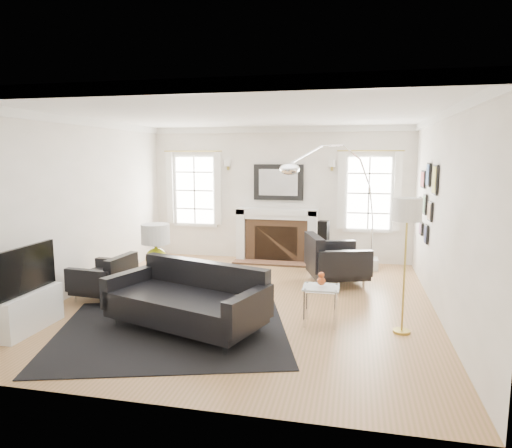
% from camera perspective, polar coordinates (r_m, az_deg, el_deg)
% --- Properties ---
extents(floor, '(6.00, 6.00, 0.00)m').
position_cam_1_polar(floor, '(7.04, -1.28, -9.67)').
color(floor, olive).
rests_on(floor, ground).
extents(back_wall, '(5.50, 0.04, 2.80)m').
position_cam_1_polar(back_wall, '(9.67, 2.85, 3.76)').
color(back_wall, white).
rests_on(back_wall, floor).
extents(front_wall, '(5.50, 0.04, 2.80)m').
position_cam_1_polar(front_wall, '(3.92, -11.64, -3.38)').
color(front_wall, white).
rests_on(front_wall, floor).
extents(left_wall, '(0.04, 6.00, 2.80)m').
position_cam_1_polar(left_wall, '(7.85, -21.25, 2.10)').
color(left_wall, white).
rests_on(left_wall, floor).
extents(right_wall, '(0.04, 6.00, 2.80)m').
position_cam_1_polar(right_wall, '(6.66, 22.36, 0.99)').
color(right_wall, white).
rests_on(right_wall, floor).
extents(ceiling, '(5.50, 6.00, 0.02)m').
position_cam_1_polar(ceiling, '(6.72, -1.36, 13.65)').
color(ceiling, white).
rests_on(ceiling, back_wall).
extents(crown_molding, '(5.50, 6.00, 0.12)m').
position_cam_1_polar(crown_molding, '(6.71, -1.36, 13.14)').
color(crown_molding, white).
rests_on(crown_molding, back_wall).
extents(fireplace, '(1.70, 0.69, 1.11)m').
position_cam_1_polar(fireplace, '(9.57, 2.61, -1.46)').
color(fireplace, white).
rests_on(fireplace, floor).
extents(mantel_mirror, '(1.05, 0.07, 0.75)m').
position_cam_1_polar(mantel_mirror, '(9.60, 2.82, 5.23)').
color(mantel_mirror, black).
rests_on(mantel_mirror, back_wall).
extents(window_left, '(1.24, 0.15, 1.62)m').
position_cam_1_polar(window_left, '(10.08, -7.66, 4.22)').
color(window_left, white).
rests_on(window_left, back_wall).
extents(window_right, '(1.24, 0.15, 1.62)m').
position_cam_1_polar(window_right, '(9.49, 13.92, 3.79)').
color(window_right, white).
rests_on(window_right, back_wall).
extents(gallery_wall, '(0.04, 1.73, 1.29)m').
position_cam_1_polar(gallery_wall, '(7.91, 20.56, 3.15)').
color(gallery_wall, black).
rests_on(gallery_wall, right_wall).
extents(tv_unit, '(0.35, 1.00, 1.09)m').
position_cam_1_polar(tv_unit, '(6.53, -26.74, -9.05)').
color(tv_unit, white).
rests_on(tv_unit, floor).
extents(area_rug, '(3.41, 3.09, 0.01)m').
position_cam_1_polar(area_rug, '(6.01, -10.47, -13.03)').
color(area_rug, black).
rests_on(area_rug, floor).
extents(sofa, '(2.25, 1.54, 0.67)m').
position_cam_1_polar(sofa, '(5.97, -8.42, -9.44)').
color(sofa, black).
rests_on(sofa, floor).
extents(armchair_left, '(0.83, 0.91, 0.57)m').
position_cam_1_polar(armchair_left, '(7.46, -18.18, -6.50)').
color(armchair_left, black).
rests_on(armchair_left, floor).
extents(armchair_right, '(1.20, 1.27, 0.70)m').
position_cam_1_polar(armchair_right, '(8.02, 9.62, -4.62)').
color(armchair_right, black).
rests_on(armchair_right, floor).
extents(coffee_table, '(0.78, 0.78, 0.35)m').
position_cam_1_polar(coffee_table, '(6.69, -3.63, -7.85)').
color(coffee_table, silver).
rests_on(coffee_table, floor).
extents(side_table_left, '(0.44, 0.44, 0.49)m').
position_cam_1_polar(side_table_left, '(7.20, -12.30, -6.25)').
color(side_table_left, silver).
rests_on(side_table_left, floor).
extents(nesting_table, '(0.47, 0.39, 0.51)m').
position_cam_1_polar(nesting_table, '(6.07, 8.12, -8.79)').
color(nesting_table, silver).
rests_on(nesting_table, floor).
extents(gourd_lamp, '(0.43, 0.43, 0.69)m').
position_cam_1_polar(gourd_lamp, '(7.09, -12.43, -2.36)').
color(gourd_lamp, '#B4C218').
rests_on(gourd_lamp, side_table_left).
extents(orange_vase, '(0.11, 0.11, 0.18)m').
position_cam_1_polar(orange_vase, '(6.01, 8.16, -6.86)').
color(orange_vase, '#BB4718').
rests_on(orange_vase, nesting_table).
extents(arc_floor_lamp, '(1.76, 1.63, 2.50)m').
position_cam_1_polar(arc_floor_lamp, '(8.44, 9.68, 2.63)').
color(arc_floor_lamp, silver).
rests_on(arc_floor_lamp, floor).
extents(stick_floor_lamp, '(0.34, 0.34, 1.70)m').
position_cam_1_polar(stick_floor_lamp, '(5.80, 18.38, 0.88)').
color(stick_floor_lamp, '#AB943B').
rests_on(stick_floor_lamp, floor).
extents(speaker_tower, '(0.23, 0.23, 0.95)m').
position_cam_1_polar(speaker_tower, '(8.98, 8.40, -2.63)').
color(speaker_tower, black).
rests_on(speaker_tower, floor).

